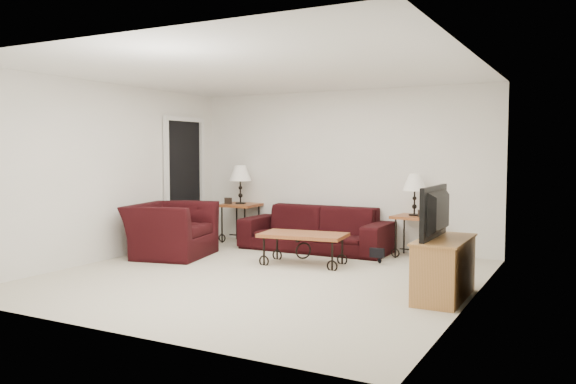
% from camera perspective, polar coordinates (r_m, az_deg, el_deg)
% --- Properties ---
extents(ground, '(5.00, 5.00, 0.00)m').
position_cam_1_polar(ground, '(7.23, -2.63, -8.28)').
color(ground, beige).
rests_on(ground, ground).
extents(wall_back, '(5.00, 0.02, 2.50)m').
position_cam_1_polar(wall_back, '(9.30, 5.22, 2.22)').
color(wall_back, silver).
rests_on(wall_back, ground).
extents(wall_front, '(5.00, 0.02, 2.50)m').
position_cam_1_polar(wall_front, '(5.08, -17.20, 0.58)').
color(wall_front, silver).
rests_on(wall_front, ground).
extents(wall_left, '(0.02, 5.00, 2.50)m').
position_cam_1_polar(wall_left, '(8.61, -17.13, 1.92)').
color(wall_left, silver).
rests_on(wall_left, ground).
extents(wall_right, '(0.02, 5.00, 2.50)m').
position_cam_1_polar(wall_right, '(6.18, 17.71, 1.15)').
color(wall_right, silver).
rests_on(wall_right, ground).
extents(ceiling, '(5.00, 5.00, 0.00)m').
position_cam_1_polar(ceiling, '(7.13, -2.70, 11.77)').
color(ceiling, white).
rests_on(ceiling, wall_back).
extents(doorway, '(0.08, 0.94, 2.04)m').
position_cam_1_polar(doorway, '(9.84, -10.16, 0.93)').
color(doorway, black).
rests_on(doorway, ground).
extents(sofa, '(2.33, 0.91, 0.68)m').
position_cam_1_polar(sofa, '(9.03, 2.71, -3.62)').
color(sofa, black).
rests_on(sofa, ground).
extents(side_table_left, '(0.63, 0.63, 0.65)m').
position_cam_1_polar(side_table_left, '(9.91, -4.68, -3.03)').
color(side_table_left, brown).
rests_on(side_table_left, ground).
extents(side_table_right, '(0.61, 0.61, 0.61)m').
position_cam_1_polar(side_table_right, '(8.68, 12.26, -4.26)').
color(side_table_right, brown).
rests_on(side_table_right, ground).
extents(lamp_left, '(0.39, 0.39, 0.65)m').
position_cam_1_polar(lamp_left, '(9.85, -4.70, 0.73)').
color(lamp_left, black).
rests_on(lamp_left, side_table_left).
extents(lamp_right, '(0.38, 0.38, 0.61)m').
position_cam_1_polar(lamp_right, '(8.61, 12.32, -0.27)').
color(lamp_right, black).
rests_on(lamp_right, side_table_right).
extents(photo_frame_left, '(0.13, 0.05, 0.11)m').
position_cam_1_polar(photo_frame_left, '(9.82, -5.90, -0.87)').
color(photo_frame_left, black).
rests_on(photo_frame_left, side_table_left).
extents(photo_frame_right, '(0.12, 0.05, 0.10)m').
position_cam_1_polar(photo_frame_right, '(8.45, 13.00, -2.08)').
color(photo_frame_right, black).
rests_on(photo_frame_right, side_table_right).
extents(coffee_table, '(1.21, 0.75, 0.43)m').
position_cam_1_polar(coffee_table, '(7.92, 1.51, -5.61)').
color(coffee_table, brown).
rests_on(coffee_table, ground).
extents(armchair, '(1.27, 1.39, 0.78)m').
position_cam_1_polar(armchair, '(8.69, -11.40, -3.67)').
color(armchair, black).
rests_on(armchair, ground).
extents(throw_pillow, '(0.17, 0.36, 0.35)m').
position_cam_1_polar(throw_pillow, '(8.54, -10.85, -2.91)').
color(throw_pillow, '#CD5A1A').
rests_on(throw_pillow, armchair).
extents(tv_stand, '(0.44, 1.06, 0.63)m').
position_cam_1_polar(tv_stand, '(6.33, 15.06, -7.26)').
color(tv_stand, '#AE7540').
rests_on(tv_stand, ground).
extents(television, '(0.12, 0.95, 0.54)m').
position_cam_1_polar(television, '(6.24, 14.98, -1.94)').
color(television, black).
rests_on(television, tv_stand).
extents(backpack, '(0.37, 0.33, 0.40)m').
position_cam_1_polar(backpack, '(8.10, 9.00, -5.56)').
color(backpack, black).
rests_on(backpack, ground).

